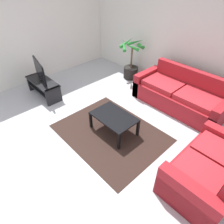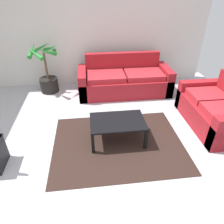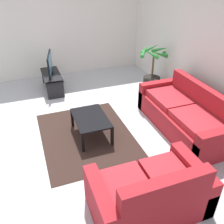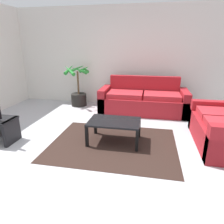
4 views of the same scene
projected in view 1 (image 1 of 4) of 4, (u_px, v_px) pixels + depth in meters
The scene contains 10 objects.
ground_plane at pixel (86, 133), 4.13m from camera, with size 6.60×6.60×0.00m, color #B2B2B7.
wall_back at pixel (176, 38), 4.93m from camera, with size 6.00×0.06×2.70m, color silver.
wall_left at pixel (12, 37), 5.05m from camera, with size 0.06×6.00×2.70m, color silver.
couch_main at pixel (179, 96), 4.73m from camera, with size 2.20×0.90×0.90m.
couch_loveseat at pixel (210, 171), 3.02m from camera, with size 0.90×1.52×0.90m.
tv_stand at pixel (43, 86), 5.14m from camera, with size 1.10×0.45×0.44m.
tv at pixel (40, 71), 4.87m from camera, with size 0.87×0.22×0.54m.
coffee_table at pixel (114, 118), 3.97m from camera, with size 0.91×0.60×0.41m.
area_rug at pixel (110, 133), 4.13m from camera, with size 2.20×1.70×0.01m, color black.
potted_palm at pixel (131, 64), 5.87m from camera, with size 0.73×0.75×1.17m.
Camera 1 is at (2.58, -1.64, 2.87)m, focal length 31.07 mm.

